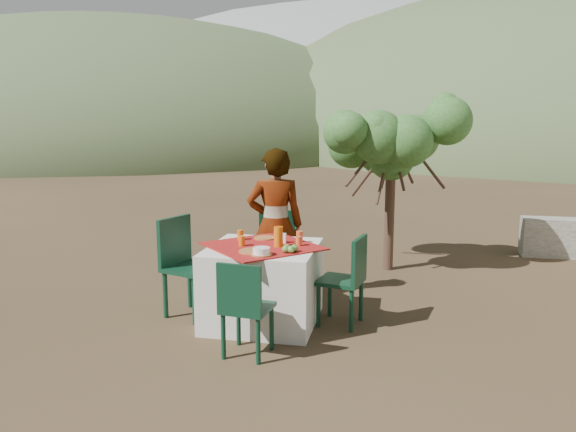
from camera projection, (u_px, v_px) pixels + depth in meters
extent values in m
plane|color=#332517|center=(333.00, 328.00, 5.31)|extent=(160.00, 160.00, 0.00)
cube|color=white|center=(263.00, 285.00, 5.41)|extent=(1.02, 1.02, 0.75)
cube|color=#B02019|center=(263.00, 246.00, 5.34)|extent=(1.30, 1.30, 0.01)
cylinder|color=black|center=(262.00, 276.00, 6.22)|extent=(0.04, 0.04, 0.45)
cylinder|color=black|center=(293.00, 276.00, 6.23)|extent=(0.04, 0.04, 0.45)
cylinder|color=black|center=(263.00, 268.00, 6.55)|extent=(0.04, 0.04, 0.45)
cylinder|color=black|center=(292.00, 268.00, 6.56)|extent=(0.04, 0.04, 0.45)
cube|color=black|center=(277.00, 253.00, 6.35)|extent=(0.50, 0.50, 0.04)
cube|color=black|center=(277.00, 229.00, 6.50)|extent=(0.42, 0.13, 0.44)
cylinder|color=black|center=(272.00, 327.00, 4.78)|extent=(0.04, 0.04, 0.41)
cylinder|color=black|center=(239.00, 323.00, 4.88)|extent=(0.04, 0.04, 0.41)
cylinder|color=black|center=(258.00, 340.00, 4.50)|extent=(0.04, 0.04, 0.41)
cylinder|color=black|center=(223.00, 335.00, 4.59)|extent=(0.04, 0.04, 0.41)
cube|color=black|center=(248.00, 308.00, 4.65)|extent=(0.42, 0.42, 0.04)
cube|color=black|center=(239.00, 289.00, 4.46)|extent=(0.38, 0.08, 0.40)
cylinder|color=black|center=(194.00, 300.00, 5.36)|extent=(0.05, 0.05, 0.49)
cylinder|color=black|center=(218.00, 290.00, 5.67)|extent=(0.05, 0.05, 0.49)
cylinder|color=black|center=(165.00, 294.00, 5.54)|extent=(0.05, 0.05, 0.49)
cylinder|color=black|center=(190.00, 284.00, 5.85)|extent=(0.05, 0.05, 0.49)
cube|color=black|center=(191.00, 268.00, 5.56)|extent=(0.58, 0.58, 0.04)
cube|color=black|center=(175.00, 240.00, 5.62)|extent=(0.19, 0.45, 0.48)
cylinder|color=black|center=(330.00, 295.00, 5.59)|extent=(0.04, 0.04, 0.43)
cylinder|color=black|center=(318.00, 305.00, 5.30)|extent=(0.04, 0.04, 0.43)
cylinder|color=black|center=(361.00, 299.00, 5.47)|extent=(0.04, 0.04, 0.43)
cylinder|color=black|center=(351.00, 310.00, 5.18)|extent=(0.04, 0.04, 0.43)
cube|color=black|center=(340.00, 281.00, 5.35)|extent=(0.47, 0.47, 0.04)
cube|color=black|center=(359.00, 259.00, 5.24)|extent=(0.12, 0.40, 0.42)
imported|color=#8C6651|center=(275.00, 225.00, 6.01)|extent=(0.69, 0.54, 1.65)
cylinder|color=#4F3327|center=(389.00, 214.00, 7.23)|extent=(0.13, 0.13, 1.47)
sphere|color=#285620|center=(391.00, 157.00, 7.10)|extent=(0.63, 0.63, 0.63)
sphere|color=#285620|center=(439.00, 145.00, 6.96)|extent=(0.59, 0.59, 0.59)
sphere|color=#285620|center=(351.00, 148.00, 7.29)|extent=(0.55, 0.55, 0.55)
sphere|color=#285620|center=(401.00, 139.00, 7.60)|extent=(0.57, 0.57, 0.57)
sphere|color=#285620|center=(395.00, 156.00, 6.57)|extent=(0.50, 0.50, 0.50)
ellipsoid|color=#405630|center=(123.00, 147.00, 37.81)|extent=(40.00, 40.00, 16.00)
ellipsoid|color=gray|center=(357.00, 137.00, 56.26)|extent=(60.00, 60.00, 24.00)
cylinder|color=brown|center=(265.00, 238.00, 5.64)|extent=(0.22, 0.22, 0.01)
cylinder|color=brown|center=(253.00, 251.00, 5.08)|extent=(0.26, 0.26, 0.01)
cylinder|color=orange|center=(240.00, 235.00, 5.58)|extent=(0.06, 0.06, 0.10)
cylinder|color=orange|center=(242.00, 241.00, 5.31)|extent=(0.06, 0.06, 0.10)
cylinder|color=orange|center=(278.00, 237.00, 5.28)|extent=(0.09, 0.09, 0.19)
cylinder|color=brown|center=(262.00, 254.00, 4.97)|extent=(0.20, 0.20, 0.01)
cylinder|color=white|center=(261.00, 251.00, 4.96)|extent=(0.15, 0.15, 0.06)
cylinder|color=#E65928|center=(299.00, 241.00, 5.32)|extent=(0.06, 0.06, 0.09)
cylinder|color=#E65928|center=(300.00, 236.00, 5.50)|extent=(0.07, 0.07, 0.10)
cube|color=white|center=(282.00, 238.00, 5.44)|extent=(0.07, 0.04, 0.10)
sphere|color=#588731|center=(287.00, 248.00, 5.09)|extent=(0.07, 0.07, 0.07)
sphere|color=#588731|center=(294.00, 248.00, 5.09)|extent=(0.07, 0.07, 0.07)
sphere|color=#588731|center=(291.00, 249.00, 5.03)|extent=(0.07, 0.07, 0.07)
sphere|color=#588731|center=(286.00, 249.00, 5.04)|extent=(0.07, 0.07, 0.07)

